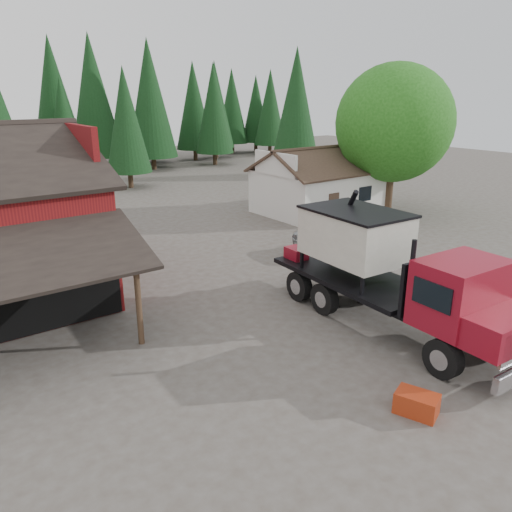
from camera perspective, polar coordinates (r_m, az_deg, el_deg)
ground at (r=19.06m, az=5.45°, el=-7.53°), size 120.00×120.00×0.00m
farmhouse at (r=36.15m, az=7.17°, el=7.64°), size 8.60×6.42×4.65m
deciduous_tree at (r=36.55m, az=15.53°, el=13.96°), size 8.00×8.00×10.20m
conifer_backdrop at (r=56.46m, az=-24.61°, el=8.25°), size 76.00×16.00×16.00m
near_pine_b at (r=46.19m, az=-14.64°, el=14.79°), size 3.96×3.96×10.40m
near_pine_c at (r=51.23m, az=4.60°, el=16.72°), size 4.84×4.84×12.40m
feed_truck at (r=18.52m, az=14.92°, el=-1.53°), size 3.37×10.51×4.68m
silver_car at (r=27.66m, az=10.42°, el=2.39°), size 6.20×3.28×1.66m
equip_box at (r=14.63m, az=17.88°, el=-15.76°), size 1.04×1.28×0.60m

